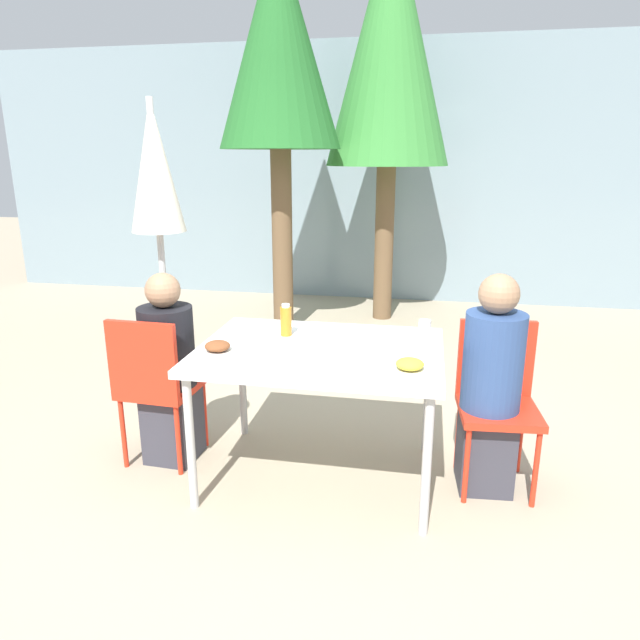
% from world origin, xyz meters
% --- Properties ---
extents(ground_plane, '(24.00, 24.00, 0.00)m').
position_xyz_m(ground_plane, '(0.00, 0.00, 0.00)').
color(ground_plane, tan).
extents(building_facade, '(10.00, 0.20, 3.00)m').
position_xyz_m(building_facade, '(0.00, 4.29, 1.50)').
color(building_facade, gray).
rests_on(building_facade, ground).
extents(dining_table, '(1.26, 0.94, 0.76)m').
position_xyz_m(dining_table, '(0.00, 0.00, 0.70)').
color(dining_table, white).
rests_on(dining_table, ground).
extents(chair_left, '(0.42, 0.42, 0.88)m').
position_xyz_m(chair_left, '(-0.94, -0.03, 0.52)').
color(chair_left, red).
rests_on(chair_left, ground).
extents(person_left, '(0.30, 0.30, 1.11)m').
position_xyz_m(person_left, '(-0.88, 0.05, 0.53)').
color(person_left, '#383842').
rests_on(person_left, ground).
extents(chair_right, '(0.43, 0.43, 0.88)m').
position_xyz_m(chair_right, '(0.93, 0.15, 0.52)').
color(chair_right, red).
rests_on(chair_right, ground).
extents(person_right, '(0.30, 0.30, 1.17)m').
position_xyz_m(person_right, '(0.88, 0.07, 0.56)').
color(person_right, '#383842').
rests_on(person_right, ground).
extents(closed_umbrella, '(0.36, 0.36, 2.07)m').
position_xyz_m(closed_umbrella, '(-1.20, 0.70, 1.54)').
color(closed_umbrella, '#333333').
rests_on(closed_umbrella, ground).
extents(plate_0, '(0.23, 0.23, 0.07)m').
position_xyz_m(plate_0, '(-0.49, -0.19, 0.78)').
color(plate_0, white).
rests_on(plate_0, dining_table).
extents(plate_1, '(0.24, 0.24, 0.07)m').
position_xyz_m(plate_1, '(0.47, -0.27, 0.78)').
color(plate_1, white).
rests_on(plate_1, dining_table).
extents(bottle, '(0.06, 0.06, 0.18)m').
position_xyz_m(bottle, '(-0.22, 0.17, 0.84)').
color(bottle, '#B7751E').
rests_on(bottle, dining_table).
extents(drinking_cup, '(0.07, 0.07, 0.08)m').
position_xyz_m(drinking_cup, '(0.53, 0.33, 0.80)').
color(drinking_cup, silver).
rests_on(drinking_cup, dining_table).
extents(salad_bowl, '(0.16, 0.16, 0.05)m').
position_xyz_m(salad_bowl, '(0.30, 0.03, 0.78)').
color(salad_bowl, white).
rests_on(salad_bowl, dining_table).
extents(tree_behind_left, '(1.13, 1.13, 3.62)m').
position_xyz_m(tree_behind_left, '(-0.87, 2.63, 2.65)').
color(tree_behind_left, brown).
rests_on(tree_behind_left, ground).
extents(tree_behind_right, '(1.24, 1.24, 3.97)m').
position_xyz_m(tree_behind_right, '(0.07, 3.31, 2.76)').
color(tree_behind_right, brown).
rests_on(tree_behind_right, ground).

